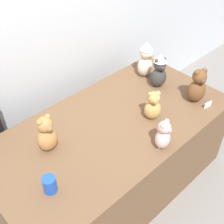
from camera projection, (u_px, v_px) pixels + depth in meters
ground_plane at (133, 201)px, 2.47m from camera, size 10.00×10.00×0.00m
wall_back at (44, 16)px, 2.15m from camera, size 7.00×0.08×2.60m
display_table at (112, 157)px, 2.37m from camera, size 1.85×0.95×0.71m
teddy_bear_charcoal at (159, 71)px, 2.40m from camera, size 0.17×0.15×0.30m
teddy_bear_cream at (146, 59)px, 2.52m from camera, size 0.17×0.16×0.32m
teddy_bear_chestnut at (197, 87)px, 2.26m from camera, size 0.18×0.17×0.29m
teddy_bear_blush at (163, 135)px, 1.91m from camera, size 0.14×0.12×0.22m
teddy_bear_honey at (153, 106)px, 2.12m from camera, size 0.16×0.15×0.24m
teddy_bear_caramel at (47, 134)px, 1.88m from camera, size 0.16×0.14×0.28m
party_cup_blue at (50, 184)px, 1.68m from camera, size 0.08×0.08×0.11m
name_card_front_left at (162, 144)px, 1.96m from camera, size 0.07×0.01×0.05m
name_card_front_middle at (208, 105)px, 2.27m from camera, size 0.07×0.02×0.05m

